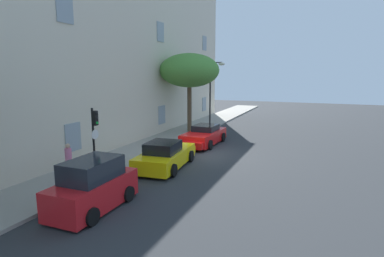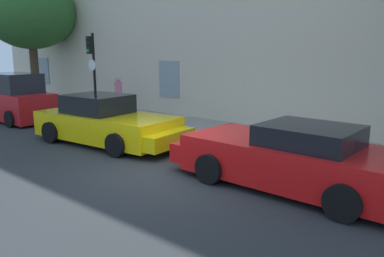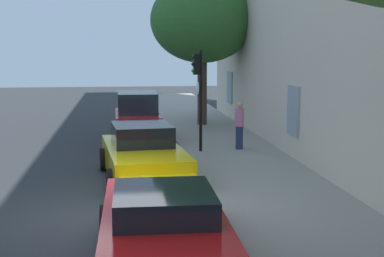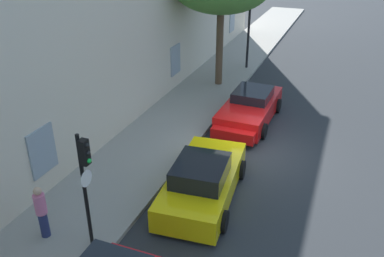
% 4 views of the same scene
% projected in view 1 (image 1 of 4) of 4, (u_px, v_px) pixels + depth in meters
% --- Properties ---
extents(ground_plane, '(80.00, 80.00, 0.00)m').
position_uv_depth(ground_plane, '(203.00, 154.00, 19.50)').
color(ground_plane, '#2B2D30').
extents(sidewalk, '(60.00, 3.24, 0.14)m').
position_uv_depth(sidewalk, '(148.00, 148.00, 20.96)').
color(sidewalk, gray).
rests_on(sidewalk, ground).
extents(building_facade, '(37.67, 5.20, 14.24)m').
position_uv_depth(building_facade, '(94.00, 41.00, 21.25)').
color(building_facade, beige).
rests_on(building_facade, ground).
extents(sportscar_red_lead, '(5.06, 2.45, 1.45)m').
position_uv_depth(sportscar_red_lead, '(167.00, 155.00, 16.87)').
color(sportscar_red_lead, yellow).
rests_on(sportscar_red_lead, ground).
extents(sportscar_yellow_flank, '(4.91, 2.19, 1.33)m').
position_uv_depth(sportscar_yellow_flank, '(203.00, 136.00, 22.08)').
color(sportscar_yellow_flank, red).
rests_on(sportscar_yellow_flank, ground).
extents(hatchback_parked, '(3.59, 1.81, 1.89)m').
position_uv_depth(hatchback_parked, '(93.00, 187.00, 11.48)').
color(hatchback_parked, red).
rests_on(hatchback_parked, ground).
extents(tree_near_kerb, '(4.89, 4.89, 6.44)m').
position_uv_depth(tree_near_kerb, '(189.00, 71.00, 25.73)').
color(tree_near_kerb, brown).
rests_on(tree_near_kerb, sidewalk).
extents(traffic_light, '(0.44, 0.36, 3.27)m').
position_uv_depth(traffic_light, '(95.00, 131.00, 14.21)').
color(traffic_light, black).
rests_on(traffic_light, sidewalk).
extents(street_lamp, '(0.44, 1.42, 5.93)m').
position_uv_depth(street_lamp, '(215.00, 82.00, 28.44)').
color(street_lamp, black).
rests_on(street_lamp, sidewalk).
extents(pedestrian_admiring, '(0.32, 0.32, 1.58)m').
position_uv_depth(pedestrian_admiring, '(69.00, 159.00, 14.78)').
color(pedestrian_admiring, navy).
rests_on(pedestrian_admiring, sidewalk).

